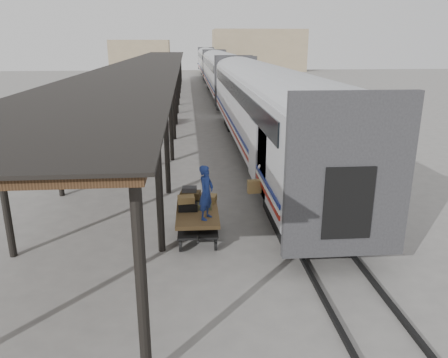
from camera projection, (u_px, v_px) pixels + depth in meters
The scene contains 11 objects.
ground at pixel (206, 221), 14.47m from camera, with size 160.00×160.00×0.00m, color slate.
train at pixel (222, 71), 46.02m from camera, with size 3.45×76.01×4.01m.
canopy at pixel (151, 63), 35.80m from camera, with size 4.90×64.30×4.15m.
rails at pixel (222, 96), 47.01m from camera, with size 1.54×150.00×0.12m.
building_far at pixel (258, 50), 88.49m from camera, with size 18.00×10.00×8.00m, color tan.
building_left at pixel (141, 55), 90.69m from camera, with size 12.00×8.00×6.00m, color tan.
baggage_cart at pixel (197, 217), 13.16m from camera, with size 1.28×2.41×0.86m.
suitcase_stack at pixel (193, 199), 13.40m from camera, with size 1.25×1.17×0.58m.
luggage_tug at pixel (160, 118), 30.71m from camera, with size 1.15×1.58×1.26m.
porter at pixel (206, 192), 12.26m from camera, with size 0.57×0.38×1.57m, color navy.
pedestrian at pixel (137, 119), 27.87m from camera, with size 1.16×0.48×1.97m, color black.
Camera 1 is at (-0.52, -13.37, 5.70)m, focal length 35.00 mm.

